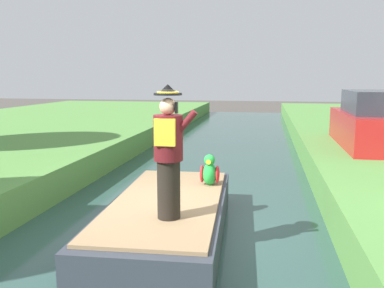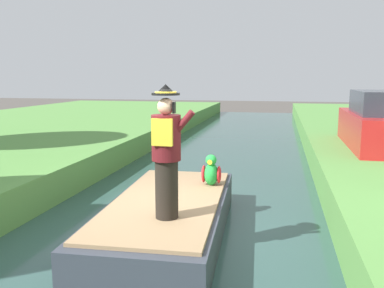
% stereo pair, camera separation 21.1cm
% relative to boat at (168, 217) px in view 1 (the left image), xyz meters
% --- Properties ---
extents(ground_plane, '(80.00, 80.00, 0.00)m').
position_rel_boat_xyz_m(ground_plane, '(0.00, -0.32, -0.40)').
color(ground_plane, '#4C4742').
extents(canal_water, '(5.21, 48.00, 0.10)m').
position_rel_boat_xyz_m(canal_water, '(0.00, -0.32, -0.35)').
color(canal_water, '#2D4C47').
rests_on(canal_water, ground).
extents(boat, '(2.01, 4.29, 0.61)m').
position_rel_boat_xyz_m(boat, '(0.00, 0.00, 0.00)').
color(boat, '#333842').
rests_on(boat, canal_water).
extents(person_pirate, '(0.61, 0.42, 1.85)m').
position_rel_boat_xyz_m(person_pirate, '(0.23, -0.85, 1.23)').
color(person_pirate, black).
rests_on(person_pirate, boat).
extents(parrot_plush, '(0.36, 0.34, 0.57)m').
position_rel_boat_xyz_m(parrot_plush, '(0.55, 0.98, 0.55)').
color(parrot_plush, green).
rests_on(parrot_plush, boat).
extents(parked_car_red, '(1.74, 4.02, 1.50)m').
position_rel_boat_xyz_m(parked_car_red, '(4.38, 5.37, 1.03)').
color(parked_car_red, red).
rests_on(parked_car_red, grass_bank_far).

